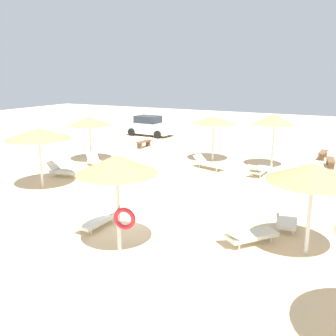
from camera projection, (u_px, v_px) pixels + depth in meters
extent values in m
plane|color=beige|center=(132.00, 215.00, 14.31)|extent=(80.00, 80.00, 0.00)
cylinder|color=silver|center=(309.00, 217.00, 10.99)|extent=(0.12, 0.12, 2.38)
cone|color=tan|center=(313.00, 172.00, 10.66)|extent=(2.65, 2.65, 0.53)
cylinder|color=silver|center=(273.00, 145.00, 21.25)|extent=(0.12, 0.12, 2.59)
cone|color=tan|center=(275.00, 119.00, 20.88)|extent=(2.27, 2.27, 0.60)
cylinder|color=silver|center=(213.00, 142.00, 22.87)|extent=(0.12, 0.12, 2.41)
cone|color=tan|center=(214.00, 120.00, 22.53)|extent=(2.64, 2.64, 0.48)
cylinder|color=silver|center=(90.00, 143.00, 22.85)|extent=(0.12, 0.12, 2.33)
cone|color=tan|center=(89.00, 121.00, 22.52)|extent=(2.66, 2.66, 0.50)
cylinder|color=silver|center=(41.00, 162.00, 17.55)|extent=(0.12, 0.12, 2.44)
cone|color=tan|center=(38.00, 133.00, 17.22)|extent=(3.00, 3.00, 0.50)
cylinder|color=silver|center=(118.00, 211.00, 11.20)|extent=(0.12, 0.12, 2.55)
cone|color=tan|center=(117.00, 164.00, 10.84)|extent=(2.40, 2.40, 0.56)
torus|color=red|center=(125.00, 219.00, 11.15)|extent=(0.71, 0.28, 0.70)
cube|color=silver|center=(252.00, 235.00, 11.89)|extent=(1.56, 1.73, 0.12)
cube|color=silver|center=(230.00, 233.00, 11.53)|extent=(0.81, 0.79, 0.37)
cylinder|color=silver|center=(239.00, 246.00, 11.50)|extent=(0.06, 0.06, 0.22)
cylinder|color=silver|center=(232.00, 241.00, 11.89)|extent=(0.06, 0.06, 0.22)
cylinder|color=silver|center=(271.00, 240.00, 11.97)|extent=(0.06, 0.06, 0.22)
cylinder|color=silver|center=(262.00, 234.00, 12.36)|extent=(0.06, 0.06, 0.22)
cube|color=silver|center=(260.00, 170.00, 19.92)|extent=(0.75, 1.74, 0.12)
cube|color=silver|center=(255.00, 169.00, 19.20)|extent=(0.67, 0.50, 0.43)
cylinder|color=silver|center=(260.00, 176.00, 19.35)|extent=(0.06, 0.06, 0.22)
cylinder|color=silver|center=(252.00, 175.00, 19.58)|extent=(0.06, 0.06, 0.22)
cylinder|color=silver|center=(267.00, 171.00, 20.35)|extent=(0.06, 0.06, 0.22)
cylinder|color=silver|center=(259.00, 170.00, 20.57)|extent=(0.06, 0.06, 0.22)
cube|color=silver|center=(210.00, 164.00, 21.12)|extent=(1.81, 1.09, 0.12)
cube|color=silver|center=(200.00, 158.00, 21.60)|extent=(0.64, 0.75, 0.41)
cylinder|color=silver|center=(200.00, 166.00, 21.41)|extent=(0.06, 0.06, 0.22)
cylinder|color=silver|center=(205.00, 165.00, 21.72)|extent=(0.06, 0.06, 0.22)
cylinder|color=silver|center=(217.00, 170.00, 20.60)|extent=(0.06, 0.06, 0.22)
cylinder|color=silver|center=(221.00, 168.00, 20.91)|extent=(0.06, 0.06, 0.22)
cube|color=silver|center=(98.00, 163.00, 21.45)|extent=(1.79, 1.40, 0.12)
cube|color=silver|center=(92.00, 156.00, 22.04)|extent=(0.70, 0.78, 0.45)
cylinder|color=silver|center=(90.00, 164.00, 21.86)|extent=(0.06, 0.06, 0.22)
cylinder|color=silver|center=(97.00, 163.00, 22.09)|extent=(0.06, 0.06, 0.22)
cylinder|color=silver|center=(98.00, 169.00, 20.88)|extent=(0.06, 0.06, 0.22)
cylinder|color=silver|center=(105.00, 167.00, 21.11)|extent=(0.06, 0.06, 0.22)
cube|color=silver|center=(67.00, 172.00, 19.55)|extent=(1.79, 0.93, 0.12)
cube|color=silver|center=(53.00, 165.00, 19.72)|extent=(0.50, 0.70, 0.49)
cylinder|color=silver|center=(54.00, 175.00, 19.57)|extent=(0.06, 0.06, 0.22)
cylinder|color=silver|center=(59.00, 173.00, 19.98)|extent=(0.06, 0.06, 0.22)
cylinder|color=silver|center=(74.00, 177.00, 19.21)|extent=(0.06, 0.06, 0.22)
cylinder|color=silver|center=(79.00, 175.00, 19.62)|extent=(0.06, 0.06, 0.22)
cube|color=silver|center=(97.00, 220.00, 13.10)|extent=(0.67, 1.71, 0.12)
cube|color=silver|center=(111.00, 208.00, 13.73)|extent=(0.65, 0.54, 0.32)
cylinder|color=silver|center=(103.00, 218.00, 13.75)|extent=(0.06, 0.06, 0.22)
cylinder|color=silver|center=(113.00, 220.00, 13.55)|extent=(0.06, 0.06, 0.22)
cylinder|color=silver|center=(81.00, 230.00, 12.73)|extent=(0.06, 0.06, 0.22)
cylinder|color=silver|center=(91.00, 232.00, 12.53)|extent=(0.06, 0.06, 0.22)
cube|color=silver|center=(288.00, 220.00, 13.15)|extent=(0.82, 1.76, 0.12)
cube|color=silver|center=(290.00, 206.00, 13.82)|extent=(0.69, 0.55, 0.41)
cylinder|color=silver|center=(282.00, 217.00, 13.81)|extent=(0.06, 0.06, 0.22)
cylinder|color=silver|center=(295.00, 219.00, 13.66)|extent=(0.06, 0.06, 0.22)
cylinder|color=silver|center=(279.00, 230.00, 12.73)|extent=(0.06, 0.06, 0.22)
cylinder|color=silver|center=(293.00, 232.00, 12.58)|extent=(0.06, 0.06, 0.22)
cube|color=brown|center=(323.00, 152.00, 23.59)|extent=(0.45, 1.51, 0.08)
cube|color=brown|center=(321.00, 157.00, 23.19)|extent=(0.36, 0.13, 0.41)
cube|color=brown|center=(324.00, 154.00, 24.12)|extent=(0.36, 0.13, 0.41)
cube|color=brown|center=(331.00, 160.00, 21.52)|extent=(0.63, 1.54, 0.08)
cube|color=brown|center=(331.00, 166.00, 21.08)|extent=(0.37, 0.18, 0.41)
cube|color=brown|center=(330.00, 162.00, 22.09)|extent=(0.37, 0.18, 0.41)
cube|color=brown|center=(144.00, 141.00, 27.25)|extent=(0.48, 1.52, 0.08)
cube|color=brown|center=(140.00, 146.00, 26.85)|extent=(0.37, 0.14, 0.41)
cube|color=brown|center=(148.00, 144.00, 27.77)|extent=(0.37, 0.14, 0.41)
cube|color=silver|center=(150.00, 128.00, 32.39)|extent=(4.09, 1.94, 0.90)
cube|color=#262D38|center=(148.00, 119.00, 32.31)|extent=(2.09, 1.68, 0.60)
cylinder|color=black|center=(168.00, 132.00, 32.53)|extent=(0.65, 0.26, 0.64)
cylinder|color=black|center=(158.00, 135.00, 31.07)|extent=(0.65, 0.26, 0.64)
cylinder|color=black|center=(143.00, 130.00, 33.89)|extent=(0.65, 0.26, 0.64)
cylinder|color=black|center=(131.00, 132.00, 32.43)|extent=(0.65, 0.26, 0.64)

